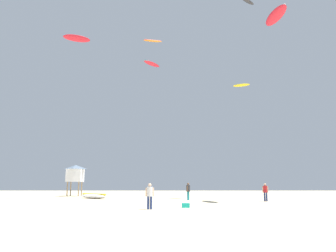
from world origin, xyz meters
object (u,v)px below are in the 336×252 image
(kite_aloft_2, at_px, (77,38))
(kite_aloft_3, at_px, (152,64))
(lifeguard_tower, at_px, (76,173))
(kite_aloft_5, at_px, (153,41))
(person_midground, at_px, (189,190))
(kite_grounded_near, at_px, (94,196))
(kite_aloft_1, at_px, (242,85))
(person_left, at_px, (266,191))
(cooler_box, at_px, (186,205))
(person_foreground, at_px, (150,194))
(kite_aloft_0, at_px, (248,1))
(kite_aloft_4, at_px, (276,16))

(kite_aloft_2, height_order, kite_aloft_3, kite_aloft_3)
(lifeguard_tower, bearing_deg, kite_aloft_5, -15.81)
(lifeguard_tower, bearing_deg, person_midground, -34.46)
(kite_grounded_near, xyz_separation_m, kite_aloft_1, (21.79, 18.50, 18.94))
(person_left, xyz_separation_m, kite_grounded_near, (-17.85, 5.90, -0.72))
(lifeguard_tower, distance_m, cooler_box, 24.81)
(person_foreground, relative_size, lifeguard_tower, 0.42)
(kite_aloft_0, distance_m, kite_aloft_2, 21.31)
(person_foreground, relative_size, kite_aloft_4, 0.42)
(kite_aloft_5, bearing_deg, kite_aloft_3, 93.70)
(cooler_box, bearing_deg, kite_aloft_1, 69.55)
(kite_grounded_near, relative_size, kite_aloft_0, 1.92)
(kite_aloft_1, xyz_separation_m, kite_aloft_3, (-15.86, -7.98, 1.00))
(person_left, distance_m, kite_aloft_2, 27.98)
(person_foreground, bearing_deg, person_left, 124.36)
(person_left, height_order, kite_aloft_3, kite_aloft_3)
(person_midground, xyz_separation_m, kite_aloft_1, (11.22, 22.02, 18.18))
(person_left, relative_size, kite_grounded_near, 0.39)
(person_midground, relative_size, kite_aloft_2, 0.53)
(kite_grounded_near, distance_m, cooler_box, 16.90)
(kite_aloft_2, distance_m, kite_aloft_3, 14.13)
(kite_aloft_3, bearing_deg, person_left, -54.01)
(kite_aloft_3, bearing_deg, cooler_box, -81.11)
(lifeguard_tower, bearing_deg, kite_grounded_near, -57.86)
(person_midground, distance_m, person_left, 7.67)
(kite_grounded_near, xyz_separation_m, lifeguard_tower, (-4.12, 6.56, 2.79))
(kite_aloft_0, xyz_separation_m, kite_aloft_1, (3.65, 20.29, -4.25))
(person_left, bearing_deg, cooler_box, 161.42)
(person_midground, xyz_separation_m, kite_aloft_4, (8.69, -4.21, 17.22))
(lifeguard_tower, distance_m, kite_aloft_1, 32.78)
(person_foreground, bearing_deg, kite_aloft_4, 115.04)
(kite_aloft_4, bearing_deg, person_foreground, -147.80)
(kite_aloft_2, xyz_separation_m, kite_aloft_5, (9.10, 4.19, 1.62))
(kite_aloft_4, relative_size, kite_aloft_5, 1.55)
(kite_aloft_0, relative_size, kite_aloft_4, 0.55)
(person_midground, distance_m, kite_aloft_5, 21.45)
(person_midground, relative_size, person_left, 1.04)
(person_foreground, relative_size, kite_aloft_3, 0.53)
(kite_aloft_1, height_order, kite_aloft_2, kite_aloft_2)
(cooler_box, bearing_deg, lifeguard_tower, 124.23)
(lifeguard_tower, bearing_deg, kite_aloft_0, -20.56)
(person_foreground, bearing_deg, kite_aloft_1, 149.55)
(lifeguard_tower, relative_size, kite_aloft_1, 1.33)
(person_foreground, xyz_separation_m, kite_aloft_1, (14.55, 33.80, 18.20))
(person_left, distance_m, kite_aloft_0, 22.85)
(kite_grounded_near, relative_size, kite_aloft_1, 1.39)
(kite_aloft_0, bearing_deg, person_left, -93.92)
(kite_aloft_0, bearing_deg, kite_aloft_5, 155.43)
(kite_aloft_1, bearing_deg, lifeguard_tower, -155.25)
(kite_grounded_near, bearing_deg, kite_aloft_5, 29.33)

